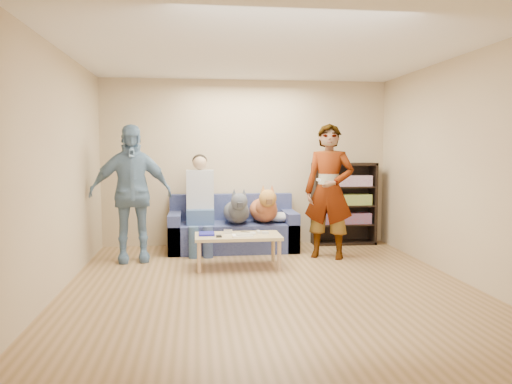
{
  "coord_description": "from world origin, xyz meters",
  "views": [
    {
      "loc": [
        -0.79,
        -5.37,
        1.53
      ],
      "look_at": [
        0.0,
        1.2,
        0.95
      ],
      "focal_mm": 35.0,
      "sensor_mm": 36.0,
      "label": 1
    }
  ],
  "objects": [
    {
      "name": "person_standing_left",
      "position": [
        -1.67,
        1.48,
        0.93
      ],
      "size": [
        1.14,
        0.61,
        1.85
      ],
      "primitive_type": "imported",
      "rotation": [
        0.0,
        0.0,
        0.15
      ],
      "color": "#6C8DAD",
      "rests_on": "ground"
    },
    {
      "name": "dog_tan",
      "position": [
        0.22,
        1.95,
        0.64
      ],
      "size": [
        0.41,
        1.17,
        0.6
      ],
      "color": "#C3633B",
      "rests_on": "sofa"
    },
    {
      "name": "person_standing_right",
      "position": [
        1.04,
        1.36,
        0.93
      ],
      "size": [
        0.81,
        0.7,
        1.87
      ],
      "primitive_type": "imported",
      "rotation": [
        0.0,
        0.0,
        -0.45
      ],
      "color": "gray",
      "rests_on": "ground"
    },
    {
      "name": "dog_gray",
      "position": [
        -0.2,
        1.86,
        0.62
      ],
      "size": [
        0.38,
        1.24,
        0.55
      ],
      "color": "#50545A",
      "rests_on": "sofa"
    },
    {
      "name": "ceiling",
      "position": [
        0.0,
        0.0,
        2.6
      ],
      "size": [
        5.0,
        5.0,
        0.0
      ],
      "primitive_type": "plane",
      "rotation": [
        3.14,
        0.0,
        0.0
      ],
      "color": "white",
      "rests_on": "ground"
    },
    {
      "name": "pen_black",
      "position": [
        -0.14,
        1.15,
        0.42
      ],
      "size": [
        0.13,
        0.08,
        0.01
      ],
      "primitive_type": "cylinder",
      "rotation": [
        0.0,
        1.57,
        -0.52
      ],
      "color": "black",
      "rests_on": "coffee_table"
    },
    {
      "name": "wall_left",
      "position": [
        -2.25,
        0.0,
        1.3
      ],
      "size": [
        0.0,
        5.0,
        5.0
      ],
      "primitive_type": "plane",
      "rotation": [
        1.57,
        0.0,
        1.57
      ],
      "color": "tan",
      "rests_on": "ground"
    },
    {
      "name": "wallet",
      "position": [
        -0.51,
        0.85,
        0.43
      ],
      "size": [
        0.07,
        0.12,
        0.02
      ],
      "primitive_type": "cube",
      "color": "black",
      "rests_on": "coffee_table"
    },
    {
      "name": "bookshelf",
      "position": [
        1.55,
        2.33,
        0.68
      ],
      "size": [
        1.0,
        0.34,
        1.3
      ],
      "color": "black",
      "rests_on": "ground"
    },
    {
      "name": "ground",
      "position": [
        0.0,
        0.0,
        0.0
      ],
      "size": [
        5.0,
        5.0,
        0.0
      ],
      "primitive_type": "plane",
      "color": "olive",
      "rests_on": "ground"
    },
    {
      "name": "wall_front",
      "position": [
        0.0,
        -2.5,
        1.3
      ],
      "size": [
        4.5,
        0.0,
        4.5
      ],
      "primitive_type": "plane",
      "rotation": [
        -1.57,
        0.0,
        0.0
      ],
      "color": "tan",
      "rests_on": "ground"
    },
    {
      "name": "notebook_blue",
      "position": [
        -0.66,
        1.02,
        0.43
      ],
      "size": [
        0.2,
        0.26,
        0.03
      ],
      "primitive_type": "cube",
      "color": "#1A1A92",
      "rests_on": "coffee_table"
    },
    {
      "name": "person_seated",
      "position": [
        -0.74,
        1.97,
        0.77
      ],
      "size": [
        0.4,
        0.73,
        1.47
      ],
      "color": "#3A5981",
      "rests_on": "sofa"
    },
    {
      "name": "wall_back",
      "position": [
        0.0,
        2.5,
        1.3
      ],
      "size": [
        4.5,
        0.0,
        4.5
      ],
      "primitive_type": "plane",
      "rotation": [
        1.57,
        0.0,
        0.0
      ],
      "color": "tan",
      "rests_on": "ground"
    },
    {
      "name": "camera_silver",
      "position": [
        -0.38,
        1.09,
        0.45
      ],
      "size": [
        0.11,
        0.06,
        0.05
      ],
      "primitive_type": "cube",
      "color": "#B4B4B9",
      "rests_on": "coffee_table"
    },
    {
      "name": "pen_orange",
      "position": [
        -0.28,
        0.81,
        0.42
      ],
      "size": [
        0.13,
        0.06,
        0.01
      ],
      "primitive_type": "cylinder",
      "rotation": [
        0.0,
        1.57,
        0.35
      ],
      "color": "orange",
      "rests_on": "coffee_table"
    },
    {
      "name": "headphone_cup_a",
      "position": [
        -0.06,
        0.95,
        0.43
      ],
      "size": [
        0.07,
        0.07,
        0.02
      ],
      "primitive_type": "cylinder",
      "color": "silver",
      "rests_on": "coffee_table"
    },
    {
      "name": "held_controller",
      "position": [
        0.84,
        1.16,
        1.11
      ],
      "size": [
        0.06,
        0.13,
        0.03
      ],
      "primitive_type": "cube",
      "rotation": [
        0.0,
        0.0,
        -0.1
      ],
      "color": "white",
      "rests_on": "person_standing_right"
    },
    {
      "name": "coffee_table",
      "position": [
        -0.26,
        0.97,
        0.37
      ],
      "size": [
        1.1,
        0.6,
        0.42
      ],
      "color": "tan",
      "rests_on": "ground"
    },
    {
      "name": "blanket",
      "position": [
        0.45,
        1.99,
        0.5
      ],
      "size": [
        0.41,
        0.35,
        0.14
      ],
      "primitive_type": "ellipsoid",
      "color": "#A0A0A5",
      "rests_on": "sofa"
    },
    {
      "name": "magazine",
      "position": [
        -0.18,
        0.89,
        0.44
      ],
      "size": [
        0.22,
        0.17,
        0.01
      ],
      "primitive_type": "cube",
      "color": "#ABA189",
      "rests_on": "coffee_table"
    },
    {
      "name": "sofa",
      "position": [
        -0.25,
        2.1,
        0.28
      ],
      "size": [
        1.9,
        0.85,
        0.82
      ],
      "color": "#515B93",
      "rests_on": "ground"
    },
    {
      "name": "headphone_cup_b",
      "position": [
        -0.06,
        1.03,
        0.43
      ],
      "size": [
        0.07,
        0.07,
        0.02
      ],
      "primitive_type": "cylinder",
      "color": "white",
      "rests_on": "coffee_table"
    },
    {
      "name": "papers",
      "position": [
        -0.21,
        0.87,
        0.43
      ],
      "size": [
        0.26,
        0.2,
        0.02
      ],
      "primitive_type": "cube",
      "color": "white",
      "rests_on": "coffee_table"
    },
    {
      "name": "wall_right",
      "position": [
        2.25,
        0.0,
        1.3
      ],
      "size": [
        0.0,
        5.0,
        5.0
      ],
      "primitive_type": "plane",
      "rotation": [
        1.57,
        0.0,
        -1.57
      ],
      "color": "tan",
      "rests_on": "ground"
    },
    {
      "name": "controller_a",
      "position": [
        0.02,
        1.07,
        0.43
      ],
      "size": [
        0.04,
        0.13,
        0.03
      ],
      "primitive_type": "cube",
      "color": "silver",
      "rests_on": "coffee_table"
    },
    {
      "name": "controller_b",
      "position": [
        0.1,
        0.99,
        0.43
      ],
      "size": [
        0.09,
        0.06,
        0.03
      ],
      "primitive_type": "cube",
      "color": "silver",
      "rests_on": "coffee_table"
    }
  ]
}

